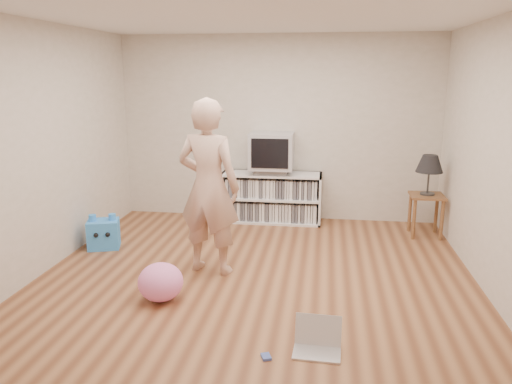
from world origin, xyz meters
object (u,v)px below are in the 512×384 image
object	(u,v)px
media_unit	(272,197)
person	(209,187)
crt_tv	(272,151)
laptop	(318,341)
table_lamp	(430,165)
plush_pink	(161,282)
side_table	(426,205)
plush_blue	(104,234)
dvd_deck	(272,171)

from	to	relation	value
media_unit	person	size ratio (longest dim) A/B	0.76
crt_tv	laptop	world-z (taller)	crt_tv
table_lamp	plush_pink	size ratio (longest dim) A/B	1.22
side_table	laptop	bearing A→B (deg)	-113.99
crt_tv	plush_pink	xyz separation A→B (m)	(-0.74, -2.68, -0.84)
person	plush_pink	world-z (taller)	person
media_unit	person	world-z (taller)	person
laptop	plush_blue	size ratio (longest dim) A/B	0.85
dvd_deck	person	size ratio (longest dim) A/B	0.24
table_lamp	side_table	bearing A→B (deg)	0.00
crt_tv	side_table	world-z (taller)	crt_tv
plush_pink	side_table	bearing A→B (deg)	39.63
dvd_deck	table_lamp	distance (m)	2.09
table_lamp	laptop	xyz separation A→B (m)	(-1.32, -2.97, -0.87)
laptop	plush_pink	bearing A→B (deg)	158.14
dvd_deck	plush_pink	distance (m)	2.84
crt_tv	media_unit	bearing A→B (deg)	90.00
table_lamp	laptop	distance (m)	3.37
crt_tv	laptop	distance (m)	3.55
media_unit	plush_pink	bearing A→B (deg)	-105.36
person	side_table	bearing A→B (deg)	-136.42
side_table	table_lamp	xyz separation A→B (m)	(0.00, 0.00, 0.53)
crt_tv	person	bearing A→B (deg)	-103.05
media_unit	crt_tv	world-z (taller)	crt_tv
side_table	plush_blue	size ratio (longest dim) A/B	1.27
plush_blue	crt_tv	bearing A→B (deg)	18.64
side_table	table_lamp	world-z (taller)	table_lamp
side_table	plush_pink	distance (m)	3.63
side_table	table_lamp	size ratio (longest dim) A/B	1.07
crt_tv	laptop	xyz separation A→B (m)	(0.73, -3.34, -0.95)
laptop	crt_tv	bearing A→B (deg)	104.68
person	dvd_deck	bearing A→B (deg)	-91.34
side_table	laptop	world-z (taller)	side_table
dvd_deck	side_table	size ratio (longest dim) A/B	0.82
dvd_deck	plush_blue	xyz separation A→B (m)	(-1.89, -1.40, -0.56)
dvd_deck	crt_tv	world-z (taller)	crt_tv
side_table	dvd_deck	bearing A→B (deg)	169.77
side_table	person	bearing A→B (deg)	-148.11
media_unit	dvd_deck	size ratio (longest dim) A/B	3.11
dvd_deck	plush_pink	size ratio (longest dim) A/B	1.07
crt_tv	side_table	bearing A→B (deg)	-10.14
side_table	person	world-z (taller)	person
media_unit	laptop	bearing A→B (deg)	-77.78
dvd_deck	side_table	xyz separation A→B (m)	(2.05, -0.37, -0.32)
person	laptop	distance (m)	2.03
table_lamp	plush_pink	distance (m)	3.70
table_lamp	plush_blue	distance (m)	4.14
person	plush_blue	size ratio (longest dim) A/B	4.24
crt_tv	laptop	bearing A→B (deg)	-77.71
media_unit	plush_pink	size ratio (longest dim) A/B	3.32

